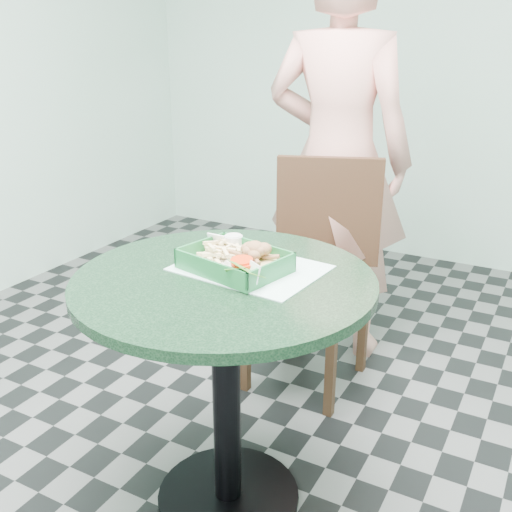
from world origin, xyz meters
The scene contains 11 objects.
floor centered at (0.00, 0.00, 0.00)m, with size 4.00×5.00×0.02m, color #303335.
wall_back centered at (0.00, 2.50, 1.40)m, with size 4.00×0.04×2.80m, color silver.
cafe_table centered at (0.00, 0.00, 0.58)m, with size 0.85×0.85×0.75m.
dining_chair centered at (-0.07, 0.85, 0.53)m, with size 0.44×0.44×0.93m.
diner_person centered at (-0.11, 1.12, 1.05)m, with size 0.76×0.50×2.09m, color tan.
placemat centered at (0.03, 0.09, 0.75)m, with size 0.40×0.30×0.00m, color silver.
food_basket centered at (0.00, 0.05, 0.77)m, with size 0.28×0.21×0.06m.
crab_sandwich centered at (0.05, 0.09, 0.80)m, with size 0.12×0.12×0.07m.
fries_pile centered at (-0.07, 0.09, 0.79)m, with size 0.12×0.13×0.05m, color beige, non-canonical shape.
sauce_ramekin centered at (-0.08, 0.14, 0.80)m, with size 0.06×0.06×0.03m.
garnish_cup centered at (0.08, 0.01, 0.79)m, with size 0.11×0.11×0.04m.
Camera 1 is at (0.81, -1.30, 1.41)m, focal length 42.00 mm.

